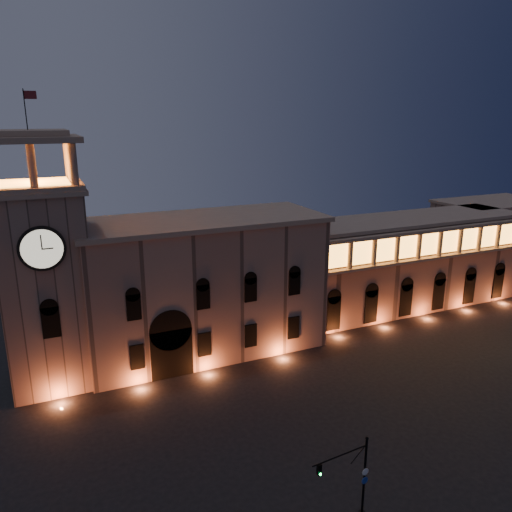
% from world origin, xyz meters
% --- Properties ---
extents(ground, '(160.00, 160.00, 0.00)m').
position_xyz_m(ground, '(0.00, 0.00, 0.00)').
color(ground, black).
rests_on(ground, ground).
extents(government_building, '(30.80, 12.80, 17.60)m').
position_xyz_m(government_building, '(-2.08, 21.93, 8.77)').
color(government_building, '#896859').
rests_on(government_building, ground).
extents(clock_tower, '(9.80, 9.80, 32.40)m').
position_xyz_m(clock_tower, '(-20.50, 20.98, 12.50)').
color(clock_tower, '#896859').
rests_on(clock_tower, ground).
extents(colonnade_wing, '(40.60, 11.50, 14.50)m').
position_xyz_m(colonnade_wing, '(32.00, 23.92, 7.33)').
color(colonnade_wing, '#836354').
rests_on(colonnade_wing, ground).
extents(secondary_building, '(20.00, 12.00, 14.00)m').
position_xyz_m(secondary_building, '(58.00, 30.00, 7.00)').
color(secondary_building, '#836354').
rests_on(secondary_building, ground).
extents(traffic_light, '(5.11, 0.84, 7.03)m').
position_xyz_m(traffic_light, '(-1.02, -10.73, 3.69)').
color(traffic_light, black).
rests_on(traffic_light, ground).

